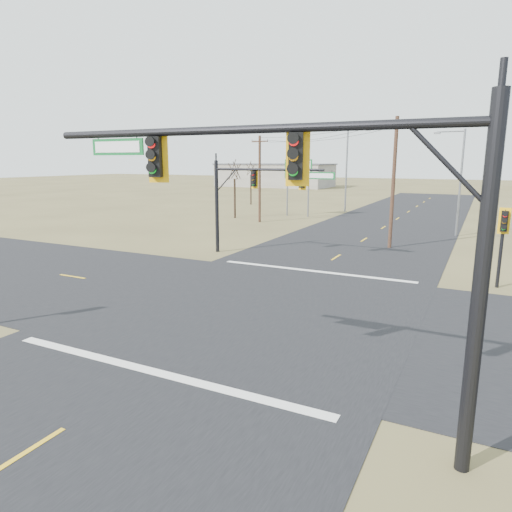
{
  "coord_description": "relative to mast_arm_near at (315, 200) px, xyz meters",
  "views": [
    {
      "loc": [
        8.89,
        -17.98,
        6.57
      ],
      "look_at": [
        -0.66,
        1.0,
        2.11
      ],
      "focal_mm": 32.0,
      "sensor_mm": 36.0,
      "label": 1
    }
  ],
  "objects": [
    {
      "name": "road_ns",
      "position": [
        -5.43,
        8.14,
        -5.7
      ],
      "size": [
        14.0,
        160.0,
        0.02
      ],
      "primitive_type": "cube",
      "color": "black",
      "rests_on": "ground"
    },
    {
      "name": "utility_pole_near",
      "position": [
        -2.83,
        25.49,
        -0.66
      ],
      "size": [
        2.26,
        0.99,
        9.73
      ],
      "rotation": [
        0.0,
        0.0,
        -0.38
      ],
      "color": "#4C3020",
      "rests_on": "ground"
    },
    {
      "name": "bare_tree_a",
      "position": [
        -22.56,
        36.42,
        -0.12
      ],
      "size": [
        3.2,
        3.2,
        7.06
      ],
      "rotation": [
        0.0,
        0.0,
        -0.12
      ],
      "color": "black",
      "rests_on": "ground"
    },
    {
      "name": "road_ew",
      "position": [
        -5.43,
        8.14,
        -5.7
      ],
      "size": [
        160.0,
        14.0,
        0.02
      ],
      "primitive_type": "cube",
      "color": "black",
      "rests_on": "ground"
    },
    {
      "name": "highway_sign",
      "position": [
        -16.67,
        41.25,
        -1.02
      ],
      "size": [
        3.56,
        0.46,
        6.71
      ],
      "rotation": [
        0.0,
        0.0,
        -0.11
      ],
      "color": "slate",
      "rests_on": "ground"
    },
    {
      "name": "stop_bar_far",
      "position": [
        -5.43,
        15.64,
        -5.68
      ],
      "size": [
        12.0,
        0.4,
        0.01
      ],
      "primitive_type": "cube",
      "color": "silver",
      "rests_on": "road_ns"
    },
    {
      "name": "pedestal_signal_ne",
      "position": [
        4.4,
        16.49,
        -2.59
      ],
      "size": [
        0.57,
        0.49,
        4.25
      ],
      "rotation": [
        0.0,
        0.0,
        -0.03
      ],
      "color": "black",
      "rests_on": "ground"
    },
    {
      "name": "streetlight_c",
      "position": [
        -12.73,
        48.78,
        0.22
      ],
      "size": [
        2.95,
        0.38,
        10.56
      ],
      "rotation": [
        0.0,
        0.0,
        -0.22
      ],
      "color": "slate",
      "rests_on": "ground"
    },
    {
      "name": "streetlight_a",
      "position": [
        1.15,
        33.84,
        -0.54
      ],
      "size": [
        2.57,
        0.33,
        9.21
      ],
      "rotation": [
        0.0,
        0.0,
        -0.21
      ],
      "color": "slate",
      "rests_on": "ground"
    },
    {
      "name": "utility_pole_far",
      "position": [
        -18.38,
        34.45,
        -0.95
      ],
      "size": [
        2.18,
        0.74,
        9.13
      ],
      "rotation": [
        0.0,
        0.0,
        -0.29
      ],
      "color": "#4C3020",
      "rests_on": "ground"
    },
    {
      "name": "ground",
      "position": [
        -5.43,
        8.14,
        -5.71
      ],
      "size": [
        320.0,
        320.0,
        0.0
      ],
      "primitive_type": "plane",
      "color": "olive",
      "rests_on": "ground"
    },
    {
      "name": "bare_tree_b",
      "position": [
        -28.5,
        51.97,
        -0.23
      ],
      "size": [
        2.73,
        2.73,
        6.85
      ],
      "rotation": [
        0.0,
        0.0,
        0.02
      ],
      "color": "black",
      "rests_on": "ground"
    },
    {
      "name": "stop_bar_near",
      "position": [
        -5.43,
        0.64,
        -5.68
      ],
      "size": [
        12.0,
        0.4,
        0.01
      ],
      "primitive_type": "cube",
      "color": "silver",
      "rests_on": "road_ns"
    },
    {
      "name": "warehouse_left",
      "position": [
        -45.43,
        98.14,
        -2.96
      ],
      "size": [
        28.0,
        14.0,
        5.5
      ],
      "primitive_type": "cube",
      "color": "#A19B8E",
      "rests_on": "ground"
    },
    {
      "name": "mast_arm_near",
      "position": [
        0.0,
        0.0,
        0.0
      ],
      "size": [
        11.43,
        0.55,
        7.89
      ],
      "rotation": [
        0.0,
        0.0,
        0.31
      ],
      "color": "black",
      "rests_on": "ground"
    },
    {
      "name": "mast_arm_far",
      "position": [
        -10.72,
        18.26,
        -0.94
      ],
      "size": [
        8.83,
        0.48,
        6.58
      ],
      "rotation": [
        0.0,
        0.0,
        -0.14
      ],
      "color": "black",
      "rests_on": "ground"
    }
  ]
}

